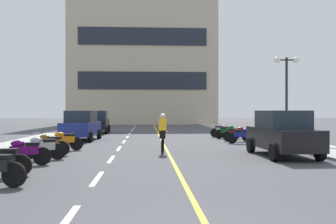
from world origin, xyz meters
The scene contains 31 objects.
ground_plane centered at (0.00, 21.00, 0.00)m, with size 140.00×140.00×0.00m, color #47474C.
curb_left centered at (-7.20, 24.00, 0.06)m, with size 2.40×72.00×0.12m, color #A8A8A3.
curb_right centered at (7.20, 24.00, 0.06)m, with size 2.40×72.00×0.12m, color #A8A8A3.
lane_dash_0 centered at (-2.00, 2.00, 0.00)m, with size 0.14×2.20×0.01m, color silver.
lane_dash_1 centered at (-2.00, 6.00, 0.00)m, with size 0.14×2.20×0.01m, color silver.
lane_dash_2 centered at (-2.00, 10.00, 0.00)m, with size 0.14×2.20×0.01m, color silver.
lane_dash_3 centered at (-2.00, 14.00, 0.00)m, with size 0.14×2.20×0.01m, color silver.
lane_dash_4 centered at (-2.00, 18.00, 0.00)m, with size 0.14×2.20×0.01m, color silver.
lane_dash_5 centered at (-2.00, 22.00, 0.00)m, with size 0.14×2.20×0.01m, color silver.
lane_dash_6 centered at (-2.00, 26.00, 0.00)m, with size 0.14×2.20×0.01m, color silver.
lane_dash_7 centered at (-2.00, 30.00, 0.00)m, with size 0.14×2.20×0.01m, color silver.
lane_dash_8 centered at (-2.00, 34.00, 0.00)m, with size 0.14×2.20×0.01m, color silver.
lane_dash_9 centered at (-2.00, 38.00, 0.00)m, with size 0.14×2.20×0.01m, color silver.
lane_dash_10 centered at (-2.00, 42.00, 0.00)m, with size 0.14×2.20×0.01m, color silver.
lane_dash_11 centered at (-2.00, 46.00, 0.00)m, with size 0.14×2.20×0.01m, color silver.
centre_line_yellow centered at (0.25, 24.00, 0.00)m, with size 0.12×66.00×0.01m, color gold.
office_building centered at (-1.15, 48.86, 9.60)m, with size 19.90×7.84×19.21m.
street_lamp_mid centered at (7.37, 17.05, 3.66)m, with size 1.46×0.36×4.79m.
parked_car_near centered at (4.71, 10.51, 0.92)m, with size 2.00×4.24×1.82m.
parked_car_mid centered at (-4.67, 19.14, 0.92)m, with size 2.11×4.29×1.82m.
parked_car_far centered at (-4.69, 26.70, 0.92)m, with size 2.04×4.26×1.82m.
motorcycle_2 centered at (-4.71, 6.42, 0.47)m, with size 1.70×0.60×0.92m.
motorcycle_3 centered at (-4.69, 8.41, 0.47)m, with size 1.67×0.69×0.92m.
motorcycle_4 centered at (-4.51, 9.84, 0.47)m, with size 1.65×0.77×0.92m.
motorcycle_5 centered at (-4.61, 11.27, 0.47)m, with size 1.68×0.64×0.92m.
motorcycle_6 centered at (-4.42, 13.10, 0.47)m, with size 1.65×0.77×0.92m.
motorcycle_7 centered at (4.58, 16.23, 0.47)m, with size 1.66×0.74×0.92m.
motorcycle_8 centered at (4.69, 17.80, 0.47)m, with size 1.67×0.71×0.92m.
motorcycle_9 centered at (4.58, 19.94, 0.47)m, with size 1.70×0.60×0.92m.
motorcycle_10 centered at (4.54, 21.63, 0.47)m, with size 1.66×0.72×0.92m.
cyclist_rider centered at (0.00, 11.78, 0.89)m, with size 0.43×1.77×1.71m.
Camera 1 is at (-0.69, -4.14, 1.80)m, focal length 40.26 mm.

